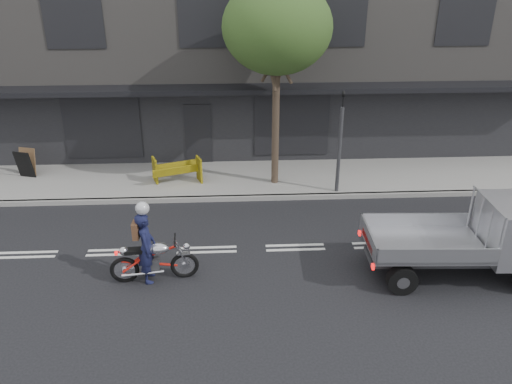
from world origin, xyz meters
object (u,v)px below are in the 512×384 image
object	(u,v)px
motorcycle	(154,259)
sandwich_board	(24,165)
rider	(146,248)
construction_barrier	(176,172)
street_tree	(277,28)
flatbed_ute	(501,233)
traffic_light_pole	(339,148)

from	to	relation	value
motorcycle	sandwich_board	distance (m)	8.32
rider	construction_barrier	world-z (taller)	rider
street_tree	rider	size ratio (longest dim) A/B	3.75
construction_barrier	flatbed_ute	bearing A→B (deg)	-34.43
street_tree	motorcycle	world-z (taller)	street_tree
rider	sandwich_board	distance (m)	8.23
traffic_light_pole	construction_barrier	size ratio (longest dim) A/B	2.15
motorcycle	traffic_light_pole	bearing A→B (deg)	35.55
street_tree	rider	distance (m)	7.88
motorcycle	flatbed_ute	size ratio (longest dim) A/B	0.48
motorcycle	rider	world-z (taller)	rider
flatbed_ute	construction_barrier	distance (m)	10.10
traffic_light_pole	rider	bearing A→B (deg)	-139.99
street_tree	construction_barrier	world-z (taller)	street_tree
street_tree	sandwich_board	bearing A→B (deg)	174.42
traffic_light_pole	flatbed_ute	world-z (taller)	traffic_light_pole
street_tree	rider	bearing A→B (deg)	-122.80
street_tree	construction_barrier	xyz separation A→B (m)	(-3.37, -0.00, -4.67)
rider	flatbed_ute	xyz separation A→B (m)	(8.50, -0.20, 0.26)
flatbed_ute	construction_barrier	world-z (taller)	flatbed_ute
rider	construction_barrier	size ratio (longest dim) A/B	1.10
street_tree	flatbed_ute	size ratio (longest dim) A/B	1.51
construction_barrier	motorcycle	bearing A→B (deg)	-90.32
motorcycle	flatbed_ute	bearing A→B (deg)	-6.60
sandwich_board	flatbed_ute	bearing A→B (deg)	-8.66
flatbed_ute	sandwich_board	distance (m)	15.20
rider	flatbed_ute	bearing A→B (deg)	-96.58
motorcycle	rider	size ratio (longest dim) A/B	1.19
traffic_light_pole	motorcycle	world-z (taller)	traffic_light_pole
motorcycle	construction_barrier	bearing A→B (deg)	84.44
construction_barrier	sandwich_board	world-z (taller)	sandwich_board
traffic_light_pole	sandwich_board	world-z (taller)	traffic_light_pole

